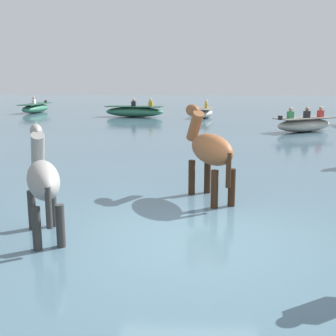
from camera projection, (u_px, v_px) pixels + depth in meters
name	position (u px, v px, depth m)	size (l,w,h in m)	color
ground_plane	(191.00, 258.00, 6.48)	(120.00, 120.00, 0.00)	#666051
water_surface	(187.00, 146.00, 16.23)	(90.00, 90.00, 0.29)	#476675
horse_lead_grey	(43.00, 182.00, 6.41)	(0.98, 1.73, 1.91)	gray
horse_trailing_chestnut	(209.00, 151.00, 8.39)	(1.07, 1.90, 2.10)	brown
boat_mid_outer	(304.00, 124.00, 19.28)	(3.09, 2.38, 1.10)	#B2AD9E
boat_distant_east	(204.00, 113.00, 26.22)	(1.41, 2.97, 1.04)	#B2AD9E
boat_far_offshore	(36.00, 108.00, 29.91)	(1.47, 3.52, 1.10)	#337556
boat_far_inshore	(134.00, 111.00, 26.60)	(3.73, 1.65, 1.14)	#337556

